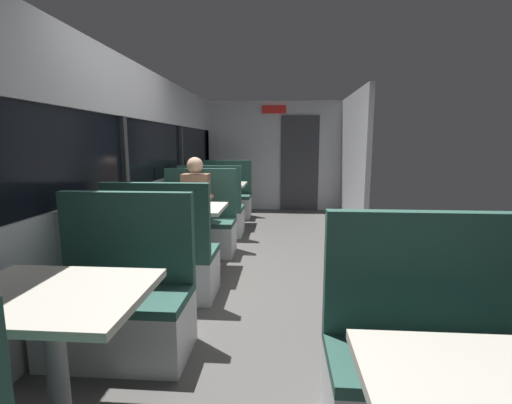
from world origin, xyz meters
name	(u,v)px	position (x,y,z in m)	size (l,w,h in m)	color
ground_plane	(263,281)	(0.00, 0.00, -0.01)	(3.30, 9.20, 0.02)	#514F4C
carriage_window_panel_left	(123,175)	(-1.45, 0.00, 1.11)	(0.09, 8.48, 2.30)	#B2B2B7
carriage_end_bulkhead	(277,157)	(0.06, 4.19, 1.14)	(2.90, 0.11, 2.30)	#B2B2B7
carriage_aisle_panel_right	(353,159)	(1.45, 3.00, 1.15)	(0.08, 2.40, 2.30)	#B2B2B7
dining_table_near_window	(52,311)	(-0.89, -2.09, 0.64)	(0.90, 0.70, 0.74)	#9E9EA3
bench_near_window_facing_entry	(120,307)	(-0.89, -1.39, 0.33)	(0.95, 0.50, 1.10)	silver
dining_table_mid_window	(183,215)	(-0.89, 0.23, 0.64)	(0.90, 0.70, 0.74)	#9E9EA3
bench_mid_window_facing_end	(164,263)	(-0.89, -0.47, 0.33)	(0.95, 0.50, 1.10)	silver
bench_mid_window_facing_entry	(199,228)	(-0.89, 0.93, 0.33)	(0.95, 0.50, 1.10)	silver
dining_table_far_window	(220,189)	(-0.89, 2.55, 0.64)	(0.90, 0.70, 0.74)	#9E9EA3
bench_far_window_facing_end	(212,215)	(-0.89, 1.85, 0.33)	(0.95, 0.50, 1.10)	silver
bench_far_window_facing_entry	(226,201)	(-0.89, 3.25, 0.33)	(0.95, 0.50, 1.10)	silver
bench_front_aisle_facing_entry	(425,375)	(0.89, -1.99, 0.33)	(0.95, 0.50, 1.10)	silver
seated_passenger	(197,214)	(-0.89, 0.86, 0.54)	(0.47, 0.55, 1.26)	#26262D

